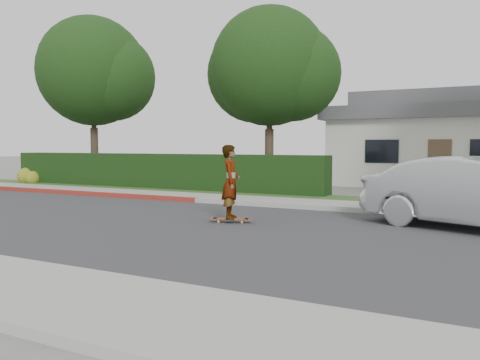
# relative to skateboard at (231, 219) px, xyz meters

# --- Properties ---
(ground) EXTENTS (120.00, 120.00, 0.00)m
(ground) POSITION_rel_skateboard_xyz_m (-3.83, -1.06, -0.09)
(ground) COLOR slate
(ground) RESTS_ON ground
(road) EXTENTS (60.00, 8.00, 0.01)m
(road) POSITION_rel_skateboard_xyz_m (-3.83, -1.06, -0.09)
(road) COLOR #2D2D30
(road) RESTS_ON ground
(curb_far) EXTENTS (60.00, 0.20, 0.15)m
(curb_far) POSITION_rel_skateboard_xyz_m (-3.83, 3.04, -0.02)
(curb_far) COLOR #9E9E99
(curb_far) RESTS_ON ground
(curb_red_section) EXTENTS (12.00, 0.21, 0.15)m
(curb_red_section) POSITION_rel_skateboard_xyz_m (-8.83, 3.04, -0.01)
(curb_red_section) COLOR maroon
(curb_red_section) RESTS_ON ground
(sidewalk_far) EXTENTS (60.00, 1.60, 0.12)m
(sidewalk_far) POSITION_rel_skateboard_xyz_m (-3.83, 3.94, -0.03)
(sidewalk_far) COLOR gray
(sidewalk_far) RESTS_ON ground
(planting_strip) EXTENTS (60.00, 1.60, 0.10)m
(planting_strip) POSITION_rel_skateboard_xyz_m (-3.83, 5.54, -0.04)
(planting_strip) COLOR #2D4C1E
(planting_strip) RESTS_ON ground
(hedge) EXTENTS (15.00, 1.00, 1.50)m
(hedge) POSITION_rel_skateboard_xyz_m (-6.83, 6.14, 0.66)
(hedge) COLOR black
(hedge) RESTS_ON ground
(flowering_shrub) EXTENTS (1.40, 1.00, 0.90)m
(flowering_shrub) POSITION_rel_skateboard_xyz_m (-13.84, 5.67, 0.24)
(flowering_shrub) COLOR #2D4C19
(flowering_shrub) RESTS_ON ground
(tree_left) EXTENTS (5.99, 5.21, 8.00)m
(tree_left) POSITION_rel_skateboard_xyz_m (-11.34, 7.62, 5.17)
(tree_left) COLOR #33261C
(tree_left) RESTS_ON ground
(tree_center) EXTENTS (5.66, 4.84, 7.44)m
(tree_center) POSITION_rel_skateboard_xyz_m (-2.34, 8.12, 4.81)
(tree_center) COLOR #33261C
(tree_center) RESTS_ON ground
(house) EXTENTS (10.60, 8.60, 4.30)m
(house) POSITION_rel_skateboard_xyz_m (4.17, 14.93, 2.00)
(house) COLOR beige
(house) RESTS_ON ground
(skateboard) EXTENTS (1.06, 0.53, 0.10)m
(skateboard) POSITION_rel_skateboard_xyz_m (0.00, 0.00, 0.00)
(skateboard) COLOR #DE8F3D
(skateboard) RESTS_ON ground
(skateboarder) EXTENTS (0.62, 0.75, 1.76)m
(skateboarder) POSITION_rel_skateboard_xyz_m (0.00, 0.00, 0.90)
(skateboarder) COLOR white
(skateboarder) RESTS_ON skateboard
(car_silver) EXTENTS (5.18, 3.12, 1.61)m
(car_silver) POSITION_rel_skateboard_xyz_m (5.32, 1.51, 0.71)
(car_silver) COLOR #B7BABF
(car_silver) RESTS_ON ground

